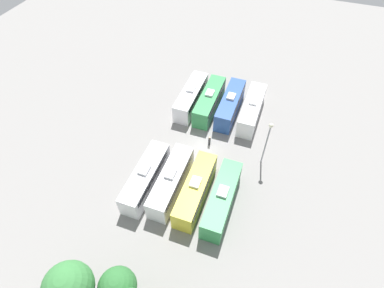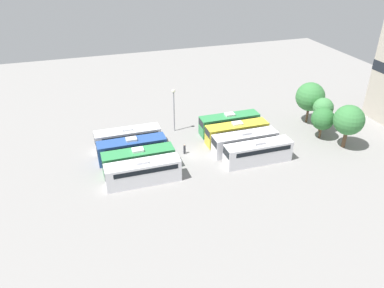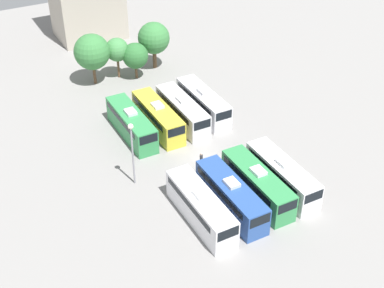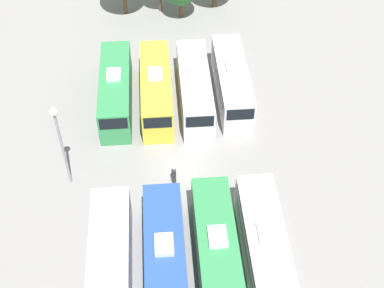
{
  "view_description": "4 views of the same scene",
  "coord_description": "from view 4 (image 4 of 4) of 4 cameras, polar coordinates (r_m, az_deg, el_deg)",
  "views": [
    {
      "loc": [
        -8.17,
        27.82,
        33.98
      ],
      "look_at": [
        1.4,
        1.21,
        1.53
      ],
      "focal_mm": 28.0,
      "sensor_mm": 36.0,
      "label": 1
    },
    {
      "loc": [
        47.44,
        -15.12,
        29.92
      ],
      "look_at": [
        -0.29,
        0.28,
        1.67
      ],
      "focal_mm": 35.0,
      "sensor_mm": 36.0,
      "label": 2
    },
    {
      "loc": [
        -24.72,
        -43.29,
        36.92
      ],
      "look_at": [
        -1.34,
        0.03,
        2.62
      ],
      "focal_mm": 50.0,
      "sensor_mm": 36.0,
      "label": 3
    },
    {
      "loc": [
        -1.29,
        -27.58,
        31.87
      ],
      "look_at": [
        0.94,
        1.19,
        1.98
      ],
      "focal_mm": 50.0,
      "sensor_mm": 36.0,
      "label": 4
    }
  ],
  "objects": [
    {
      "name": "ground_plane",
      "position": [
        42.17,
        -1.15,
        -3.1
      ],
      "size": [
        118.42,
        118.42,
        0.0
      ],
      "primitive_type": "plane",
      "color": "gray"
    },
    {
      "name": "bus_0",
      "position": [
        35.72,
        -8.7,
        -12.37
      ],
      "size": [
        2.62,
        10.27,
        3.54
      ],
      "color": "white",
      "rests_on": "ground_plane"
    },
    {
      "name": "bus_1",
      "position": [
        35.54,
        -2.9,
        -12.06
      ],
      "size": [
        2.62,
        10.27,
        3.54
      ],
      "color": "#284C93",
      "rests_on": "ground_plane"
    },
    {
      "name": "bus_2",
      "position": [
        35.85,
        2.66,
        -11.25
      ],
      "size": [
        2.62,
        10.27,
        3.54
      ],
      "color": "#338C4C",
      "rests_on": "ground_plane"
    },
    {
      "name": "bus_3",
      "position": [
        36.27,
        7.76,
        -10.83
      ],
      "size": [
        2.62,
        10.27,
        3.54
      ],
      "color": "white",
      "rests_on": "ground_plane"
    },
    {
      "name": "bus_4",
      "position": [
        47.22,
        -8.14,
        5.82
      ],
      "size": [
        2.62,
        10.27,
        3.54
      ],
      "color": "#338C4C",
      "rests_on": "ground_plane"
    },
    {
      "name": "bus_5",
      "position": [
        46.94,
        -3.85,
        5.97
      ],
      "size": [
        2.62,
        10.27,
        3.54
      ],
      "color": "gold",
      "rests_on": "ground_plane"
    },
    {
      "name": "bus_6",
      "position": [
        46.94,
        0.28,
        6.08
      ],
      "size": [
        2.62,
        10.27,
        3.54
      ],
      "color": "silver",
      "rests_on": "ground_plane"
    },
    {
      "name": "bus_7",
      "position": [
        47.71,
        4.27,
        6.71
      ],
      "size": [
        2.62,
        10.27,
        3.54
      ],
      "color": "silver",
      "rests_on": "ground_plane"
    },
    {
      "name": "worker_person",
      "position": [
        41.03,
        -1.95,
        -3.33
      ],
      "size": [
        0.36,
        0.36,
        1.65
      ],
      "color": "#333338",
      "rests_on": "ground_plane"
    },
    {
      "name": "light_pole",
      "position": [
        38.88,
        -13.98,
        1.0
      ],
      "size": [
        0.6,
        0.6,
        7.66
      ],
      "color": "gray",
      "rests_on": "ground_plane"
    }
  ]
}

